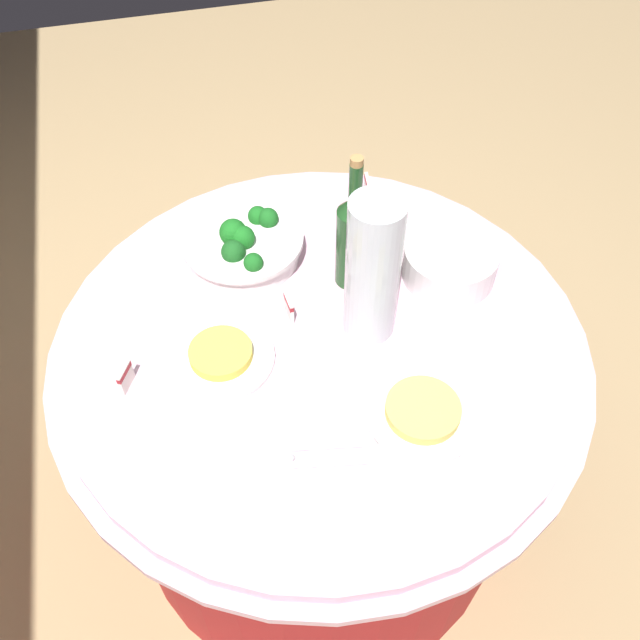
# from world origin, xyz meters

# --- Properties ---
(ground_plane) EXTENTS (6.00, 6.00, 0.00)m
(ground_plane) POSITION_xyz_m (0.00, 0.00, 0.00)
(ground_plane) COLOR tan
(buffet_table) EXTENTS (1.16, 1.16, 0.74)m
(buffet_table) POSITION_xyz_m (0.00, 0.00, 0.38)
(buffet_table) COLOR maroon
(buffet_table) RESTS_ON ground_plane
(broccoli_bowl) EXTENTS (0.28, 0.28, 0.11)m
(broccoli_bowl) POSITION_xyz_m (0.27, 0.11, 0.78)
(broccoli_bowl) COLOR white
(broccoli_bowl) RESTS_ON buffet_table
(plate_stack) EXTENTS (0.21, 0.21, 0.08)m
(plate_stack) POSITION_xyz_m (0.10, -0.32, 0.78)
(plate_stack) COLOR white
(plate_stack) RESTS_ON buffet_table
(wine_bottle) EXTENTS (0.07, 0.07, 0.34)m
(wine_bottle) POSITION_xyz_m (0.14, -0.11, 0.87)
(wine_bottle) COLOR #1C471E
(wine_bottle) RESTS_ON buffet_table
(decorative_fruit_vase) EXTENTS (0.11, 0.11, 0.34)m
(decorative_fruit_vase) POSITION_xyz_m (0.00, -0.11, 0.90)
(decorative_fruit_vase) COLOR silver
(decorative_fruit_vase) RESTS_ON buffet_table
(serving_tongs) EXTENTS (0.07, 0.17, 0.01)m
(serving_tongs) POSITION_xyz_m (-0.29, 0.05, 0.74)
(serving_tongs) COLOR silver
(serving_tongs) RESTS_ON buffet_table
(food_plate_noodles) EXTENTS (0.22, 0.22, 0.03)m
(food_plate_noodles) POSITION_xyz_m (-0.24, -0.14, 0.75)
(food_plate_noodles) COLOR white
(food_plate_noodles) RESTS_ON buffet_table
(food_plate_fried_egg) EXTENTS (0.22, 0.22, 0.03)m
(food_plate_fried_egg) POSITION_xyz_m (-0.01, 0.21, 0.75)
(food_plate_fried_egg) COLOR white
(food_plate_fried_egg) RESTS_ON buffet_table
(label_placard_front) EXTENTS (0.05, 0.02, 0.05)m
(label_placard_front) POSITION_xyz_m (0.41, -0.22, 0.77)
(label_placard_front) COLOR white
(label_placard_front) RESTS_ON buffet_table
(label_placard_mid) EXTENTS (0.05, 0.03, 0.05)m
(label_placard_mid) POSITION_xyz_m (-0.03, 0.40, 0.77)
(label_placard_mid) COLOR white
(label_placard_mid) RESTS_ON buffet_table
(label_placard_rear) EXTENTS (0.05, 0.01, 0.05)m
(label_placard_rear) POSITION_xyz_m (0.07, 0.05, 0.77)
(label_placard_rear) COLOR white
(label_placard_rear) RESTS_ON buffet_table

